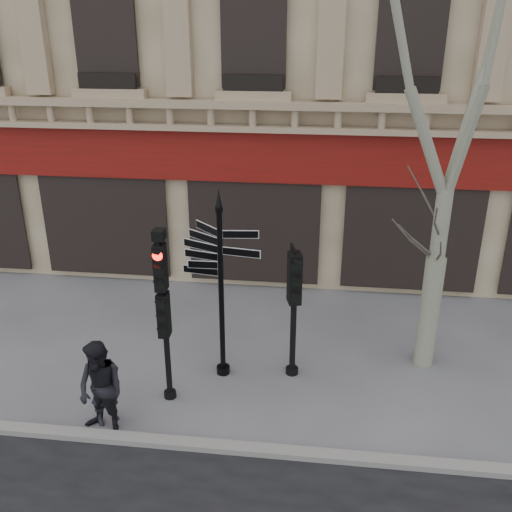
{
  "coord_description": "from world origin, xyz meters",
  "views": [
    {
      "loc": [
        1.74,
        -8.88,
        6.78
      ],
      "look_at": [
        0.58,
        0.6,
        2.74
      ],
      "focal_mm": 40.0,
      "sensor_mm": 36.0,
      "label": 1
    }
  ],
  "objects_px": {
    "plane_tree": "(467,31)",
    "pedestrian_a": "(105,385)",
    "fingerpost": "(220,255)",
    "traffic_signal_secondary": "(294,291)",
    "pedestrian_b": "(101,390)",
    "traffic_signal_main": "(163,296)"
  },
  "relations": [
    {
      "from": "fingerpost",
      "to": "pedestrian_b",
      "type": "relative_size",
      "value": 2.19
    },
    {
      "from": "plane_tree",
      "to": "pedestrian_b",
      "type": "height_order",
      "value": "plane_tree"
    },
    {
      "from": "pedestrian_b",
      "to": "plane_tree",
      "type": "bearing_deg",
      "value": 47.44
    },
    {
      "from": "traffic_signal_secondary",
      "to": "fingerpost",
      "type": "bearing_deg",
      "value": 171.34
    },
    {
      "from": "plane_tree",
      "to": "pedestrian_a",
      "type": "height_order",
      "value": "plane_tree"
    },
    {
      "from": "traffic_signal_main",
      "to": "pedestrian_a",
      "type": "relative_size",
      "value": 2.23
    },
    {
      "from": "traffic_signal_secondary",
      "to": "pedestrian_b",
      "type": "height_order",
      "value": "traffic_signal_secondary"
    },
    {
      "from": "traffic_signal_main",
      "to": "plane_tree",
      "type": "relative_size",
      "value": 0.37
    },
    {
      "from": "traffic_signal_secondary",
      "to": "pedestrian_b",
      "type": "bearing_deg",
      "value": -160.27
    },
    {
      "from": "traffic_signal_main",
      "to": "plane_tree",
      "type": "height_order",
      "value": "plane_tree"
    },
    {
      "from": "fingerpost",
      "to": "traffic_signal_main",
      "type": "bearing_deg",
      "value": -114.86
    },
    {
      "from": "traffic_signal_main",
      "to": "pedestrian_b",
      "type": "distance_m",
      "value": 1.9
    },
    {
      "from": "plane_tree",
      "to": "pedestrian_a",
      "type": "bearing_deg",
      "value": -156.24
    },
    {
      "from": "traffic_signal_secondary",
      "to": "pedestrian_a",
      "type": "xyz_separation_m",
      "value": [
        -3.2,
        -1.89,
        -1.11
      ]
    },
    {
      "from": "pedestrian_b",
      "to": "traffic_signal_secondary",
      "type": "bearing_deg",
      "value": 55.88
    },
    {
      "from": "fingerpost",
      "to": "traffic_signal_secondary",
      "type": "height_order",
      "value": "fingerpost"
    },
    {
      "from": "pedestrian_a",
      "to": "plane_tree",
      "type": "bearing_deg",
      "value": -20.86
    },
    {
      "from": "traffic_signal_main",
      "to": "pedestrian_a",
      "type": "bearing_deg",
      "value": -139.93
    },
    {
      "from": "plane_tree",
      "to": "pedestrian_a",
      "type": "distance_m",
      "value": 8.67
    },
    {
      "from": "traffic_signal_main",
      "to": "traffic_signal_secondary",
      "type": "xyz_separation_m",
      "value": [
        2.28,
        1.07,
        -0.29
      ]
    },
    {
      "from": "traffic_signal_secondary",
      "to": "traffic_signal_main",
      "type": "bearing_deg",
      "value": -169.8
    },
    {
      "from": "traffic_signal_main",
      "to": "traffic_signal_secondary",
      "type": "distance_m",
      "value": 2.53
    }
  ]
}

